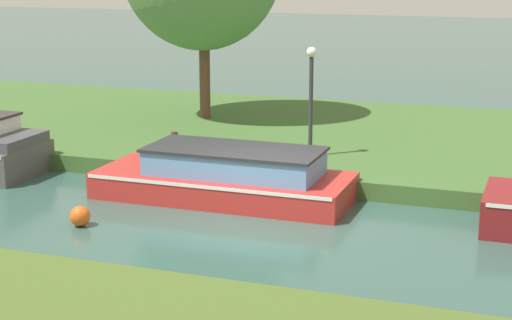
# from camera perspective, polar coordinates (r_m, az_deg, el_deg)

# --- Properties ---
(ground_plane) EXTENTS (120.00, 120.00, 0.00)m
(ground_plane) POSITION_cam_1_polar(r_m,az_deg,el_deg) (16.38, -0.20, -4.10)
(ground_plane) COLOR #31534B
(riverbank_far) EXTENTS (72.00, 10.00, 0.40)m
(riverbank_far) POSITION_cam_1_polar(r_m,az_deg,el_deg) (22.82, 5.81, 1.46)
(riverbank_far) COLOR #3D612D
(riverbank_far) RESTS_ON ground_plane
(red_cruiser) EXTENTS (5.44, 2.13, 1.12)m
(red_cruiser) POSITION_cam_1_polar(r_m,az_deg,el_deg) (17.68, -2.01, -1.17)
(red_cruiser) COLOR #B72A26
(red_cruiser) RESTS_ON ground_plane
(lamp_post) EXTENTS (0.24, 0.24, 2.60)m
(lamp_post) POSITION_cam_1_polar(r_m,az_deg,el_deg) (19.58, 3.80, 5.01)
(lamp_post) COLOR #333338
(lamp_post) RESTS_ON riverbank_far
(mooring_post_near) EXTENTS (0.15, 0.15, 0.67)m
(mooring_post_near) POSITION_cam_1_polar(r_m,az_deg,el_deg) (19.52, -5.60, 0.99)
(mooring_post_near) COLOR brown
(mooring_post_near) RESTS_ON riverbank_far
(channel_buoy) EXTENTS (0.40, 0.40, 0.40)m
(channel_buoy) POSITION_cam_1_polar(r_m,az_deg,el_deg) (16.29, -11.97, -3.79)
(channel_buoy) COLOR #E55919
(channel_buoy) RESTS_ON ground_plane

